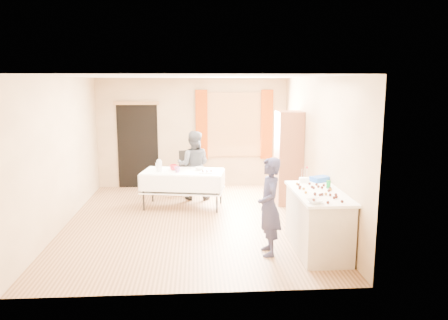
{
  "coord_description": "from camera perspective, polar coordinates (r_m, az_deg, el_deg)",
  "views": [
    {
      "loc": [
        0.08,
        -7.66,
        2.52
      ],
      "look_at": [
        0.58,
        0.0,
        1.13
      ],
      "focal_mm": 35.0,
      "sensor_mm": 36.0,
      "label": 1
    }
  ],
  "objects": [
    {
      "name": "wall_front",
      "position": [
        5.05,
        -4.56,
        -3.76
      ],
      "size": [
        4.5,
        0.02,
        2.6
      ],
      "primitive_type": "cube",
      "color": "tan",
      "rests_on": "floor"
    },
    {
      "name": "doorway",
      "position": [
        10.59,
        -11.18,
        1.79
      ],
      "size": [
        0.95,
        0.04,
        2.0
      ],
      "primitive_type": "cube",
      "color": "black",
      "rests_on": "floor"
    },
    {
      "name": "girl",
      "position": [
        6.42,
        5.93,
        -6.07
      ],
      "size": [
        0.56,
        0.39,
        1.45
      ],
      "primitive_type": "imported",
      "rotation": [
        0.0,
        0.0,
        -1.53
      ],
      "color": "#212141",
      "rests_on": "floor"
    },
    {
      "name": "small_bowl",
      "position": [
        8.86,
        -3.18,
        -1.12
      ],
      "size": [
        0.29,
        0.29,
        0.06
      ],
      "primitive_type": "imported",
      "rotation": [
        0.0,
        0.0,
        -0.3
      ],
      "color": "white",
      "rests_on": "party_table"
    },
    {
      "name": "chair",
      "position": [
        9.94,
        -4.64,
        -2.76
      ],
      "size": [
        0.44,
        0.44,
        0.97
      ],
      "rotation": [
        0.0,
        0.0,
        0.1
      ],
      "color": "black",
      "rests_on": "floor"
    },
    {
      "name": "curtain_right",
      "position": [
        10.52,
        5.61,
        4.62
      ],
      "size": [
        0.28,
        0.06,
        1.65
      ],
      "primitive_type": "cube",
      "color": "#8B3206",
      "rests_on": "wall_back"
    },
    {
      "name": "wall_left",
      "position": [
        8.1,
        -20.48,
        0.93
      ],
      "size": [
        0.02,
        5.5,
        2.6
      ],
      "primitive_type": "cube",
      "color": "tan",
      "rests_on": "floor"
    },
    {
      "name": "curtain_left",
      "position": [
        10.38,
        -2.95,
        4.59
      ],
      "size": [
        0.28,
        0.06,
        1.65
      ],
      "primitive_type": "cube",
      "color": "#8B3206",
      "rests_on": "wall_back"
    },
    {
      "name": "wall_right",
      "position": [
        8.06,
        12.01,
        1.31
      ],
      "size": [
        0.02,
        5.5,
        2.6
      ],
      "primitive_type": "cube",
      "color": "tan",
      "rests_on": "floor"
    },
    {
      "name": "pitcher",
      "position": [
        8.77,
        -8.46,
        -0.78
      ],
      "size": [
        0.12,
        0.12,
        0.22
      ],
      "primitive_type": "cylinder",
      "rotation": [
        0.0,
        0.0,
        0.05
      ],
      "color": "silver",
      "rests_on": "party_table"
    },
    {
      "name": "mixing_bowl",
      "position": [
        6.0,
        11.78,
        -5.3
      ],
      "size": [
        0.31,
        0.31,
        0.05
      ],
      "primitive_type": "imported",
      "rotation": [
        0.0,
        0.0,
        0.26
      ],
      "color": "white",
      "rests_on": "counter"
    },
    {
      "name": "door_lintel",
      "position": [
        10.46,
        -11.4,
        7.3
      ],
      "size": [
        1.05,
        0.06,
        0.08
      ],
      "primitive_type": "cube",
      "color": "olive",
      "rests_on": "wall_back"
    },
    {
      "name": "cup_rainbow",
      "position": [
        8.65,
        -6.12,
        -1.25
      ],
      "size": [
        0.19,
        0.19,
        0.11
      ],
      "primitive_type": "imported",
      "rotation": [
        0.0,
        0.0,
        -0.32
      ],
      "color": "red",
      "rests_on": "party_table"
    },
    {
      "name": "cake_balls",
      "position": [
        6.56,
        12.14,
        -4.01
      ],
      "size": [
        0.5,
        1.13,
        0.04
      ],
      "color": "#3F2314",
      "rests_on": "counter"
    },
    {
      "name": "party_table",
      "position": [
        8.86,
        -5.37,
        -3.34
      ],
      "size": [
        1.73,
        1.09,
        0.75
      ],
      "rotation": [
        0.0,
        0.0,
        -0.17
      ],
      "color": "black",
      "rests_on": "floor"
    },
    {
      "name": "pastry_tray",
      "position": [
        8.57,
        -2.23,
        -1.62
      ],
      "size": [
        0.33,
        0.28,
        0.02
      ],
      "primitive_type": "cube",
      "rotation": [
        0.0,
        0.0,
        -0.32
      ],
      "color": "white",
      "rests_on": "party_table"
    },
    {
      "name": "ceiling",
      "position": [
        7.66,
        -4.41,
        10.89
      ],
      "size": [
        4.5,
        5.5,
        0.02
      ],
      "primitive_type": "cube",
      "color": "white",
      "rests_on": "floor"
    },
    {
      "name": "soda_can",
      "position": [
        6.85,
        13.49,
        -3.12
      ],
      "size": [
        0.08,
        0.08,
        0.12
      ],
      "primitive_type": "cylinder",
      "rotation": [
        0.0,
        0.0,
        0.16
      ],
      "color": "#0F8430",
      "rests_on": "counter"
    },
    {
      "name": "floor",
      "position": [
        8.07,
        -4.16,
        -8.06
      ],
      "size": [
        4.5,
        5.5,
        0.02
      ],
      "primitive_type": "cube",
      "color": "#9E7047",
      "rests_on": "ground"
    },
    {
      "name": "woman",
      "position": [
        9.4,
        -3.99,
        -0.7
      ],
      "size": [
        0.85,
        0.72,
        1.48
      ],
      "primitive_type": "imported",
      "rotation": [
        0.0,
        0.0,
        3.03
      ],
      "color": "black",
      "rests_on": "floor"
    },
    {
      "name": "wall_back",
      "position": [
        10.49,
        -4.15,
        3.53
      ],
      "size": [
        4.5,
        0.02,
        2.6
      ],
      "primitive_type": "cube",
      "color": "tan",
      "rests_on": "floor"
    },
    {
      "name": "cup_red",
      "position": [
        8.86,
        -6.61,
        -0.96
      ],
      "size": [
        0.16,
        0.16,
        0.12
      ],
      "primitive_type": "imported",
      "rotation": [
        0.0,
        0.0,
        -0.05
      ],
      "color": "#B21825",
      "rests_on": "party_table"
    },
    {
      "name": "foam_block",
      "position": [
        7.16,
        10.41,
        -2.59
      ],
      "size": [
        0.16,
        0.11,
        0.08
      ],
      "primitive_type": "cube",
      "rotation": [
        0.0,
        0.0,
        -0.1
      ],
      "color": "white",
      "rests_on": "counter"
    },
    {
      "name": "bottle",
      "position": [
        9.07,
        -8.59,
        -0.55
      ],
      "size": [
        0.14,
        0.14,
        0.18
      ],
      "primitive_type": "imported",
      "rotation": [
        0.0,
        0.0,
        -0.36
      ],
      "color": "white",
      "rests_on": "party_table"
    },
    {
      "name": "counter",
      "position": [
        6.75,
        12.13,
        -7.84
      ],
      "size": [
        0.72,
        1.51,
        0.91
      ],
      "color": "beige",
      "rests_on": "floor"
    },
    {
      "name": "blue_basket",
      "position": [
        7.3,
        12.47,
        -2.43
      ],
      "size": [
        0.36,
        0.3,
        0.08
      ],
      "primitive_type": "cube",
      "rotation": [
        0.0,
        0.0,
        0.42
      ],
      "color": "blue",
      "rests_on": "counter"
    },
    {
      "name": "window_frame",
      "position": [
        10.47,
        1.33,
        4.64
      ],
      "size": [
        1.32,
        0.06,
        1.52
      ],
      "primitive_type": "cube",
      "color": "olive",
      "rests_on": "wall_back"
    },
    {
      "name": "window_pane",
      "position": [
        10.45,
        1.34,
        4.64
      ],
      "size": [
        1.2,
        0.02,
        1.4
      ],
      "primitive_type": "cube",
      "color": "white",
      "rests_on": "wall_back"
    },
    {
      "name": "cabinet",
      "position": [
        9.12,
        8.42,
        0.28
      ],
      "size": [
        0.5,
        0.6,
        1.92
      ],
      "primitive_type": "cube",
      "color": "brown",
      "rests_on": "floor"
    }
  ]
}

